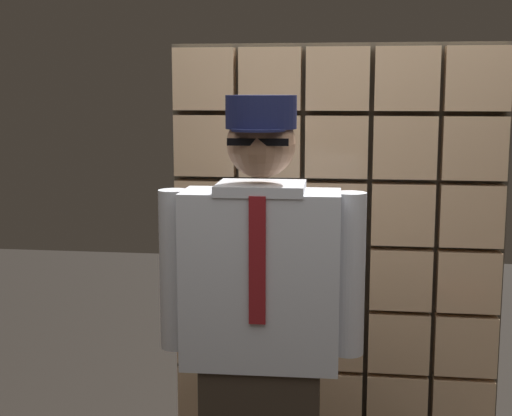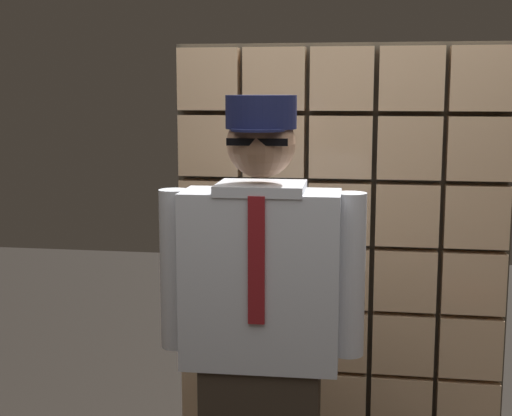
# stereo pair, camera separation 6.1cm
# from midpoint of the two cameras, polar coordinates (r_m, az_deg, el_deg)

# --- Properties ---
(glass_block_wall) EXTENTS (1.47, 0.10, 2.06)m
(glass_block_wall) POSITION_cam_midpoint_polar(r_m,az_deg,el_deg) (3.34, 6.91, -5.29)
(glass_block_wall) COLOR #E0B78C
(glass_block_wall) RESTS_ON ground
(standing_person) EXTENTS (0.72, 0.31, 1.82)m
(standing_person) POSITION_cam_midpoint_polar(r_m,az_deg,el_deg) (2.66, 1.05, -10.41)
(standing_person) COLOR #382D23
(standing_person) RESTS_ON ground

